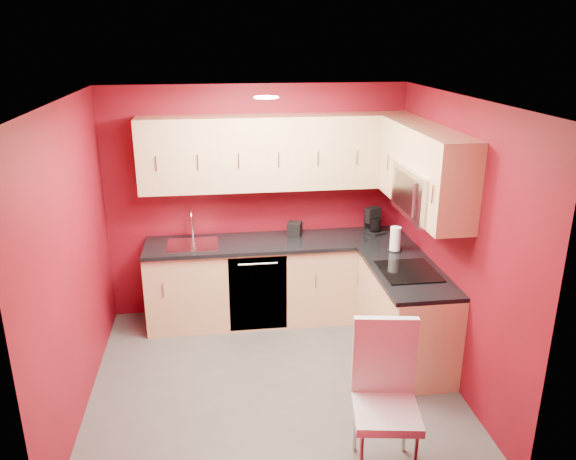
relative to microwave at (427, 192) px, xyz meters
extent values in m
plane|color=#4E4C49|center=(-1.39, -0.20, -1.66)|extent=(3.20, 3.20, 0.00)
plane|color=white|center=(-1.39, -0.20, 0.84)|extent=(3.20, 3.20, 0.00)
plane|color=maroon|center=(-1.39, 1.30, -0.41)|extent=(3.20, 0.00, 3.20)
plane|color=maroon|center=(-1.39, -1.70, -0.41)|extent=(3.20, 0.00, 3.20)
plane|color=maroon|center=(-2.99, -0.20, -0.41)|extent=(0.00, 3.00, 3.00)
plane|color=maroon|center=(0.21, -0.20, -0.41)|extent=(0.00, 3.00, 3.00)
cube|color=#E7B784|center=(-1.19, 1.00, -1.22)|extent=(2.80, 0.60, 0.87)
cube|color=#E7B784|center=(-0.09, 0.05, -1.22)|extent=(0.60, 1.30, 0.87)
cube|color=black|center=(-1.19, 0.99, -0.77)|extent=(2.80, 0.63, 0.04)
cube|color=black|center=(-0.11, 0.04, -0.77)|extent=(0.63, 1.27, 0.04)
cube|color=tan|center=(-1.19, 1.13, 0.17)|extent=(2.80, 0.35, 0.75)
cube|color=tan|center=(0.03, 0.67, 0.17)|extent=(0.35, 0.57, 0.75)
cube|color=tan|center=(0.03, -0.49, 0.17)|extent=(0.35, 0.22, 0.75)
cube|color=tan|center=(0.03, 0.00, 0.38)|extent=(0.35, 0.76, 0.33)
cube|color=silver|center=(0.01, 0.00, 0.00)|extent=(0.40, 0.76, 0.42)
cube|color=black|center=(-0.18, 0.00, 0.00)|extent=(0.02, 0.62, 0.33)
cylinder|color=silver|center=(-0.20, -0.23, 0.00)|extent=(0.02, 0.02, 0.29)
cube|color=black|center=(-0.11, 0.00, -0.74)|extent=(0.50, 0.55, 0.01)
cube|color=silver|center=(-2.09, 0.98, -0.75)|extent=(0.52, 0.42, 0.02)
cylinder|color=silver|center=(-2.09, 1.18, -0.62)|extent=(0.02, 0.02, 0.26)
torus|color=silver|center=(-2.09, 1.11, -0.49)|extent=(0.02, 0.16, 0.16)
cylinder|color=silver|center=(-2.09, 1.04, -0.55)|extent=(0.02, 0.02, 0.12)
cube|color=black|center=(-1.44, 0.71, -1.22)|extent=(0.60, 0.02, 0.82)
cylinder|color=white|center=(-1.39, 0.10, 0.82)|extent=(0.20, 0.20, 0.01)
camera|label=1|loc=(-1.85, -4.54, 1.31)|focal=35.00mm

